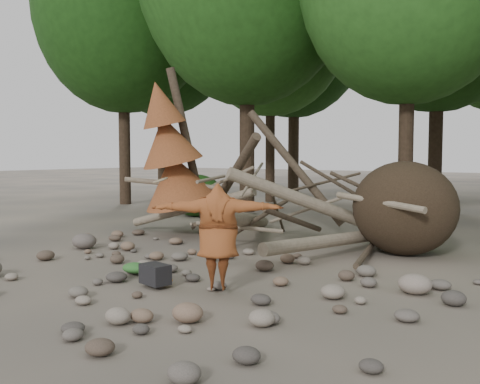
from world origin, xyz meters
The scene contains 12 objects.
ground centered at (0.00, 0.00, 0.00)m, with size 120.00×120.00×0.00m, color #514C44.
deadfall_pile centered at (2.02, 4.24, 0.95)m, with size 8.55×5.24×3.30m.
dead_conifer centered at (-3.12, 3.37, 2.11)m, with size 2.06×2.16×4.35m.
bush_left centered at (-5.50, 7.20, 0.72)m, with size 1.80×1.80×1.44m, color #1B4612.
bush_mid centered at (0.80, 7.80, 0.56)m, with size 1.40×1.40×1.12m, color #24591A.
frisbee_thrower centered at (1.34, -0.48, 0.88)m, with size 2.71×1.51×1.66m.
backpack centered at (0.29, -0.75, 0.16)m, with size 0.47×0.32×0.32m, color black.
cloth_green centered at (-0.58, -0.35, 0.09)m, with size 0.48×0.40×0.18m, color #2F6B2A.
cloth_orange centered at (0.36, -0.64, 0.06)m, with size 0.32×0.26×0.12m, color #AA631D.
boulder_front_right centered at (1.87, -1.79, 0.12)m, with size 0.41×0.37×0.25m, color #816550.
boulder_mid_right centered at (3.78, 1.24, 0.15)m, with size 0.51×0.46×0.31m, color gray.
boulder_mid_left centered at (-3.52, 0.88, 0.17)m, with size 0.57×0.52×0.34m, color #655B55.
Camera 1 is at (6.23, -6.80, 2.11)m, focal length 40.00 mm.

